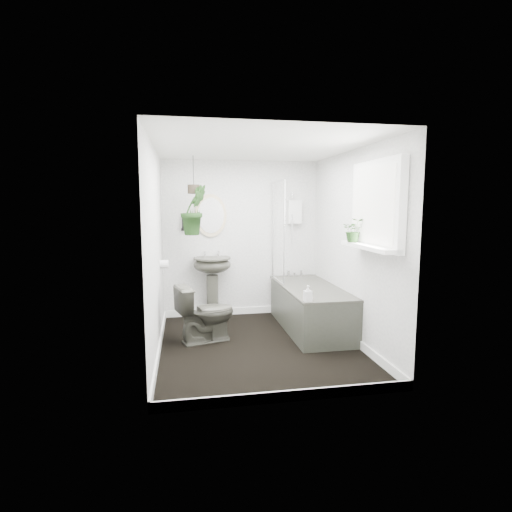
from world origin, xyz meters
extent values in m
cube|color=black|center=(0.00, 0.00, -0.01)|extent=(2.30, 2.80, 0.02)
cube|color=white|center=(0.00, 0.00, 2.31)|extent=(2.30, 2.80, 0.02)
cube|color=white|center=(0.00, 1.41, 1.15)|extent=(2.30, 0.02, 2.30)
cube|color=white|center=(0.00, -1.41, 1.15)|extent=(2.30, 0.02, 2.30)
cube|color=white|center=(-1.16, 0.00, 1.15)|extent=(0.02, 2.80, 2.30)
cube|color=white|center=(1.16, 0.00, 1.15)|extent=(0.02, 2.80, 2.30)
cube|color=white|center=(0.00, 0.00, 0.05)|extent=(2.30, 2.80, 0.10)
cube|color=white|center=(0.80, 1.34, 1.55)|extent=(0.20, 0.10, 0.35)
ellipsoid|color=beige|center=(-0.45, 1.37, 1.50)|extent=(0.46, 0.03, 0.62)
cylinder|color=black|center=(-0.85, 1.36, 1.40)|extent=(0.04, 0.04, 0.22)
cylinder|color=white|center=(-1.10, 0.70, 0.90)|extent=(0.11, 0.11, 0.11)
cube|color=white|center=(1.09, -0.70, 1.65)|extent=(0.08, 1.00, 0.90)
cube|color=white|center=(1.02, -0.70, 1.23)|extent=(0.18, 1.00, 0.04)
cube|color=white|center=(1.04, -0.70, 1.65)|extent=(0.01, 0.86, 0.76)
imported|color=#393931|center=(-0.60, 0.27, 0.35)|extent=(0.77, 0.57, 0.71)
imported|color=black|center=(0.99, -0.40, 1.38)|extent=(0.30, 0.28, 0.26)
imported|color=black|center=(-0.70, 0.95, 1.59)|extent=(0.46, 0.43, 0.67)
imported|color=black|center=(0.51, -0.29, 0.67)|extent=(0.09, 0.09, 0.18)
cylinder|color=#2D251B|center=(-0.70, 0.95, 1.86)|extent=(0.16, 0.16, 0.12)
camera|label=1|loc=(-0.83, -4.49, 1.66)|focal=28.00mm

